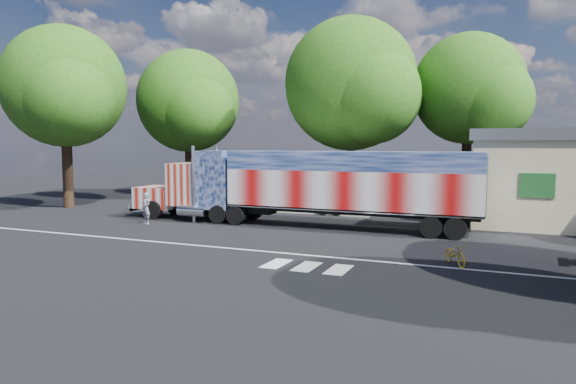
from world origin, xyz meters
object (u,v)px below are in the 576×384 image
at_px(tree_w_a, 65,87).
at_px(tree_nw_a, 189,102).
at_px(coach_bus, 288,184).
at_px(bicycle, 455,254).
at_px(tree_n_mid, 353,85).
at_px(woman, 146,208).
at_px(semi_truck, 306,185).
at_px(tree_ne_a, 470,89).

height_order(tree_w_a, tree_nw_a, tree_w_a).
bearing_deg(coach_bus, bicycle, -45.87).
bearing_deg(tree_n_mid, tree_w_a, -147.57).
xyz_separation_m(woman, tree_w_a, (-9.68, 3.99, 7.44)).
distance_m(semi_truck, coach_bus, 6.58).
bearing_deg(tree_w_a, coach_bus, 16.72).
distance_m(bicycle, tree_n_mid, 22.37).
distance_m(semi_truck, bicycle, 10.64).
height_order(tree_w_a, tree_ne_a, tree_ne_a).
height_order(semi_truck, woman, semi_truck).
bearing_deg(semi_truck, bicycle, -37.78).
bearing_deg(coach_bus, tree_ne_a, 39.55).
bearing_deg(coach_bus, tree_n_mid, 68.77).
bearing_deg(tree_n_mid, woman, -116.86).
relative_size(semi_truck, bicycle, 13.48).
relative_size(woman, tree_nw_a, 0.14).
bearing_deg(tree_n_mid, tree_ne_a, 15.96).
relative_size(woman, tree_ne_a, 0.14).
bearing_deg(coach_bus, semi_truck, -58.88).
bearing_deg(semi_truck, tree_ne_a, 63.01).
xyz_separation_m(coach_bus, bicycle, (11.67, -12.04, -1.35)).
xyz_separation_m(bicycle, tree_nw_a, (-22.96, 17.55, 7.58)).
height_order(semi_truck, coach_bus, semi_truck).
bearing_deg(tree_nw_a, tree_w_a, -109.07).
height_order(tree_nw_a, tree_n_mid, tree_n_mid).
relative_size(coach_bus, woman, 6.64).
relative_size(semi_truck, tree_n_mid, 1.46).
relative_size(woman, bicycle, 1.16).
relative_size(tree_nw_a, tree_n_mid, 0.88).
xyz_separation_m(tree_n_mid, tree_ne_a, (8.24, 2.36, -0.45)).
distance_m(semi_truck, tree_nw_a, 19.29).
bearing_deg(tree_ne_a, coach_bus, -140.45).
xyz_separation_m(tree_w_a, tree_ne_a, (25.49, 13.32, 0.11)).
relative_size(tree_n_mid, tree_ne_a, 1.11).
height_order(coach_bus, woman, coach_bus).
relative_size(semi_truck, tree_nw_a, 1.66).
xyz_separation_m(coach_bus, tree_n_mid, (2.54, 6.54, 7.13)).
bearing_deg(tree_nw_a, bicycle, -37.39).
height_order(bicycle, tree_n_mid, tree_n_mid).
height_order(woman, tree_nw_a, tree_nw_a).
relative_size(tree_w_a, tree_n_mid, 0.90).
bearing_deg(bicycle, tree_nw_a, 111.59).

